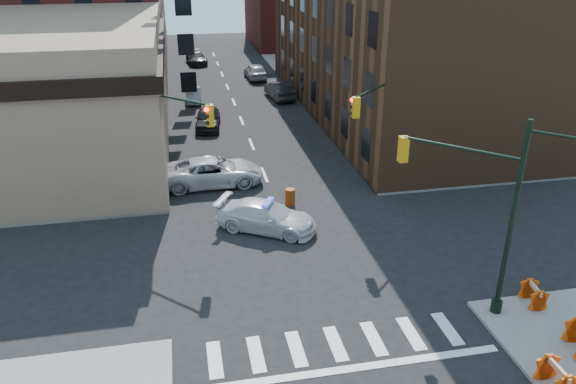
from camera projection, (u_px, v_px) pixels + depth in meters
name	position (u px, v px, depth m)	size (l,w,h in m)	color
ground	(297.00, 253.00, 27.03)	(140.00, 140.00, 0.00)	black
sidewalk_ne	(442.00, 79.00, 60.38)	(34.00, 54.50, 0.15)	gray
commercial_row_ne	(394.00, 29.00, 46.58)	(14.00, 34.00, 14.00)	#4D321E
filler_ne	(308.00, 0.00, 78.90)	(16.00, 16.00, 12.00)	maroon
signal_pole_se	(484.00, 204.00, 21.27)	(5.40, 5.27, 8.00)	black
signal_pole_nw	(165.00, 140.00, 28.97)	(3.58, 3.67, 8.00)	black
signal_pole_ne	(380.00, 126.00, 31.07)	(3.67, 3.58, 8.00)	black
tree_ne_near	(318.00, 65.00, 50.17)	(3.00, 3.00, 4.85)	black
tree_ne_far	(299.00, 50.00, 57.32)	(3.00, 3.00, 4.85)	black
police_car	(266.00, 217.00, 28.88)	(2.13, 5.23, 1.52)	silver
pickup	(213.00, 172.00, 34.23)	(2.80, 6.08, 1.69)	#B9B8BD
parked_car_wnear	(208.00, 118.00, 44.59)	(1.88, 4.68, 1.59)	black
parked_car_wfar	(193.00, 95.00, 51.83)	(1.35, 3.86, 1.27)	#919298
parked_car_wdeep	(196.00, 58.00, 67.62)	(2.06, 5.08, 1.47)	black
parked_car_enear	(279.00, 90.00, 52.78)	(1.73, 4.96, 1.63)	black
parked_car_efar	(255.00, 71.00, 60.38)	(1.95, 4.85, 1.65)	#92939A
pedestrian_a	(104.00, 178.00, 32.83)	(0.63, 0.42, 1.73)	black
pedestrian_b	(110.00, 199.00, 30.37)	(0.79, 0.62, 1.63)	black
pedestrian_c	(91.00, 182.00, 32.26)	(1.07, 0.45, 1.83)	#202631
barrel_road	(290.00, 197.00, 31.72)	(0.55, 0.55, 0.97)	#EC3A0B
barrel_bank	(208.00, 181.00, 33.76)	(0.58, 0.58, 1.03)	#E04A0A
barricade_se_a	(534.00, 295.00, 22.79)	(1.19, 0.59, 0.89)	#CB4509
barricade_se_c	(556.00, 378.00, 18.42)	(1.32, 0.66, 0.99)	orange
barricade_nw_a	(156.00, 189.00, 32.53)	(1.18, 0.59, 0.89)	#C86509
barricade_nw_b	(81.00, 200.00, 31.07)	(1.24, 0.62, 0.93)	#DD560A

